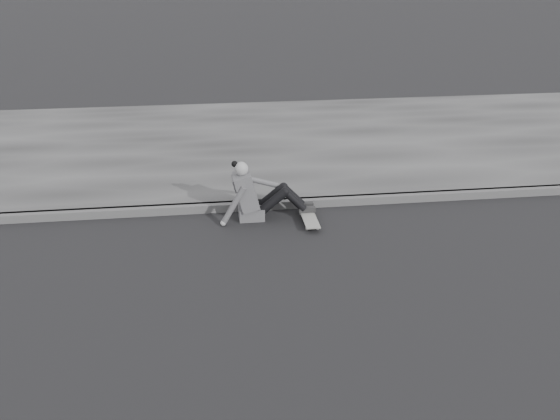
% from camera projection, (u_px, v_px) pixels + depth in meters
% --- Properties ---
extents(ground, '(80.00, 80.00, 0.00)m').
position_uv_depth(ground, '(434.00, 290.00, 7.20)').
color(ground, black).
rests_on(ground, ground).
extents(curb, '(24.00, 0.16, 0.12)m').
position_uv_depth(curb, '(375.00, 199.00, 9.51)').
color(curb, '#4D4D4D').
rests_on(curb, ground).
extents(sidewalk, '(24.00, 6.00, 0.12)m').
position_uv_depth(sidewalk, '(334.00, 140.00, 12.25)').
color(sidewalk, '#3B3B3B').
rests_on(sidewalk, ground).
extents(skateboard, '(0.20, 0.78, 0.09)m').
position_uv_depth(skateboard, '(309.00, 217.00, 8.86)').
color(skateboard, gray).
rests_on(skateboard, ground).
extents(seated_woman, '(1.38, 0.46, 0.88)m').
position_uv_depth(seated_woman, '(256.00, 195.00, 8.88)').
color(seated_woman, '#525154').
rests_on(seated_woman, ground).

